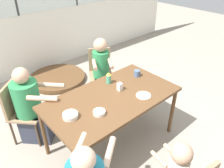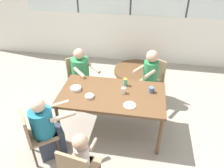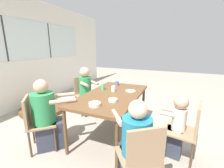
# 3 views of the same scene
# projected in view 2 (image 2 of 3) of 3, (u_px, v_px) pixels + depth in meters

# --- Properties ---
(ground_plane) EXTENTS (16.00, 16.00, 0.00)m
(ground_plane) POSITION_uv_depth(u_px,v_px,m) (112.00, 129.00, 3.80)
(ground_plane) COLOR gray
(wall_back_with_windows) EXTENTS (8.40, 0.08, 2.80)m
(wall_back_with_windows) POSITION_uv_depth(u_px,v_px,m) (131.00, 6.00, 5.21)
(wall_back_with_windows) COLOR white
(wall_back_with_windows) RESTS_ON ground_plane
(dining_table) EXTENTS (1.63, 0.90, 0.76)m
(dining_table) POSITION_uv_depth(u_px,v_px,m) (112.00, 97.00, 3.41)
(dining_table) COLOR brown
(dining_table) RESTS_ON ground_plane
(chair_for_woman_green_shirt) EXTENTS (0.57, 0.57, 0.85)m
(chair_for_woman_green_shirt) POSITION_uv_depth(u_px,v_px,m) (78.00, 74.00, 4.37)
(chair_for_woman_green_shirt) COLOR #937556
(chair_for_woman_green_shirt) RESTS_ON ground_plane
(chair_for_man_blue_shirt) EXTENTS (0.56, 0.56, 0.85)m
(chair_for_man_blue_shirt) POSITION_uv_depth(u_px,v_px,m) (34.00, 132.00, 3.05)
(chair_for_man_blue_shirt) COLOR #937556
(chair_for_man_blue_shirt) RESTS_ON ground_plane
(chair_for_man_teal_shirt) EXTENTS (0.55, 0.55, 0.85)m
(chair_for_man_teal_shirt) POSITION_uv_depth(u_px,v_px,m) (153.00, 77.00, 4.29)
(chair_for_man_teal_shirt) COLOR #937556
(chair_for_man_teal_shirt) RESTS_ON ground_plane
(person_woman_green_shirt) EXTENTS (0.65, 0.67, 1.10)m
(person_woman_green_shirt) POSITION_uv_depth(u_px,v_px,m) (82.00, 78.00, 4.26)
(person_woman_green_shirt) COLOR #333847
(person_woman_green_shirt) RESTS_ON ground_plane
(person_man_blue_shirt) EXTENTS (0.64, 0.59, 1.04)m
(person_man_blue_shirt) POSITION_uv_depth(u_px,v_px,m) (47.00, 130.00, 3.14)
(person_man_blue_shirt) COLOR #333847
(person_man_blue_shirt) RESTS_ON ground_plane
(person_man_teal_shirt) EXTENTS (0.50, 0.57, 1.11)m
(person_man_teal_shirt) POSITION_uv_depth(u_px,v_px,m) (149.00, 79.00, 4.18)
(person_man_teal_shirt) COLOR #333847
(person_man_teal_shirt) RESTS_ON ground_plane
(person_toddler) EXTENTS (0.24, 0.36, 0.94)m
(person_toddler) POSITION_uv_depth(u_px,v_px,m) (83.00, 161.00, 2.69)
(person_toddler) COLOR #333847
(person_toddler) RESTS_ON ground_plane
(coffee_mug) EXTENTS (0.09, 0.08, 0.09)m
(coffee_mug) POSITION_uv_depth(u_px,v_px,m) (151.00, 90.00, 3.39)
(coffee_mug) COLOR slate
(coffee_mug) RESTS_ON dining_table
(sippy_cup) EXTENTS (0.07, 0.07, 0.16)m
(sippy_cup) POSITION_uv_depth(u_px,v_px,m) (125.00, 81.00, 3.53)
(sippy_cup) COLOR #4CA57F
(sippy_cup) RESTS_ON dining_table
(milk_carton_small) EXTENTS (0.06, 0.06, 0.10)m
(milk_carton_small) POSITION_uv_depth(u_px,v_px,m) (123.00, 90.00, 3.36)
(milk_carton_small) COLOR silver
(milk_carton_small) RESTS_ON dining_table
(bowl_white_shallow) EXTENTS (0.13, 0.13, 0.04)m
(bowl_white_shallow) POSITION_uv_depth(u_px,v_px,m) (89.00, 96.00, 3.28)
(bowl_white_shallow) COLOR silver
(bowl_white_shallow) RESTS_ON dining_table
(bowl_cereal) EXTENTS (0.17, 0.17, 0.05)m
(bowl_cereal) POSITION_uv_depth(u_px,v_px,m) (76.00, 88.00, 3.45)
(bowl_cereal) COLOR silver
(bowl_cereal) RESTS_ON dining_table
(plate_tortillas) EXTENTS (0.18, 0.18, 0.01)m
(plate_tortillas) POSITION_uv_depth(u_px,v_px,m) (130.00, 105.00, 3.13)
(plate_tortillas) COLOR beige
(plate_tortillas) RESTS_ON dining_table
(folded_table_stack) EXTENTS (1.12, 1.12, 0.09)m
(folded_table_stack) POSITION_uv_depth(u_px,v_px,m) (137.00, 71.00, 5.37)
(folded_table_stack) COLOR brown
(folded_table_stack) RESTS_ON ground_plane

